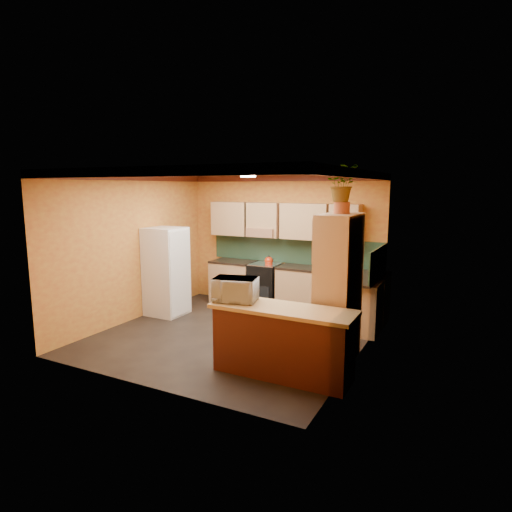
{
  "coord_description": "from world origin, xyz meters",
  "views": [
    {
      "loc": [
        3.49,
        -5.94,
        2.47
      ],
      "look_at": [
        0.23,
        0.45,
        1.3
      ],
      "focal_mm": 30.0,
      "sensor_mm": 36.0,
      "label": 1
    }
  ],
  "objects_px": {
    "base_cabinets_back": "(293,290)",
    "breakfast_bar": "(282,343)",
    "pantry": "(338,288)",
    "microwave": "(235,289)",
    "stove": "(265,286)",
    "fridge": "(166,271)"
  },
  "relations": [
    {
      "from": "pantry",
      "to": "fridge",
      "type": "bearing_deg",
      "value": 169.56
    },
    {
      "from": "pantry",
      "to": "breakfast_bar",
      "type": "height_order",
      "value": "pantry"
    },
    {
      "from": "fridge",
      "to": "pantry",
      "type": "bearing_deg",
      "value": -10.44
    },
    {
      "from": "stove",
      "to": "microwave",
      "type": "height_order",
      "value": "microwave"
    },
    {
      "from": "base_cabinets_back",
      "to": "stove",
      "type": "bearing_deg",
      "value": -180.0
    },
    {
      "from": "base_cabinets_back",
      "to": "breakfast_bar",
      "type": "relative_size",
      "value": 2.03
    },
    {
      "from": "stove",
      "to": "pantry",
      "type": "relative_size",
      "value": 0.43
    },
    {
      "from": "stove",
      "to": "microwave",
      "type": "bearing_deg",
      "value": -72.15
    },
    {
      "from": "breakfast_bar",
      "to": "microwave",
      "type": "distance_m",
      "value": 0.96
    },
    {
      "from": "base_cabinets_back",
      "to": "breakfast_bar",
      "type": "xyz_separation_m",
      "value": [
        0.99,
        -2.83,
        0.0
      ]
    },
    {
      "from": "base_cabinets_back",
      "to": "breakfast_bar",
      "type": "bearing_deg",
      "value": -70.7
    },
    {
      "from": "stove",
      "to": "pantry",
      "type": "distance_m",
      "value": 2.94
    },
    {
      "from": "pantry",
      "to": "microwave",
      "type": "bearing_deg",
      "value": -143.89
    },
    {
      "from": "pantry",
      "to": "microwave",
      "type": "relative_size",
      "value": 3.62
    },
    {
      "from": "base_cabinets_back",
      "to": "pantry",
      "type": "relative_size",
      "value": 1.74
    },
    {
      "from": "stove",
      "to": "breakfast_bar",
      "type": "height_order",
      "value": "stove"
    },
    {
      "from": "fridge",
      "to": "breakfast_bar",
      "type": "relative_size",
      "value": 0.94
    },
    {
      "from": "base_cabinets_back",
      "to": "pantry",
      "type": "height_order",
      "value": "pantry"
    },
    {
      "from": "microwave",
      "to": "fridge",
      "type": "bearing_deg",
      "value": 134.08
    },
    {
      "from": "stove",
      "to": "fridge",
      "type": "relative_size",
      "value": 0.54
    },
    {
      "from": "pantry",
      "to": "microwave",
      "type": "xyz_separation_m",
      "value": [
        -1.18,
        -0.86,
        0.04
      ]
    },
    {
      "from": "base_cabinets_back",
      "to": "microwave",
      "type": "distance_m",
      "value": 2.92
    }
  ]
}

